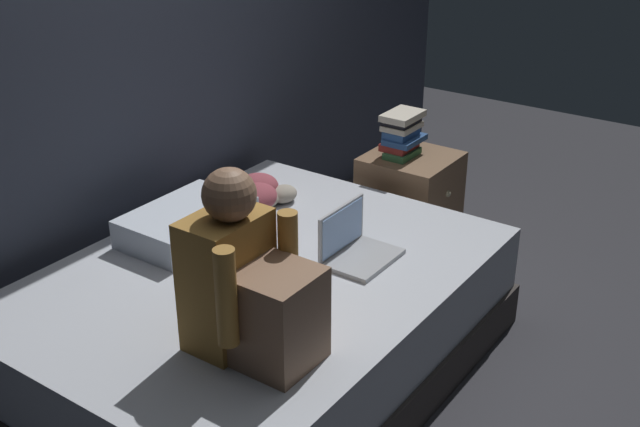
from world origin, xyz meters
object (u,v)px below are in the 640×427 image
Objects in this scene: nightstand at (409,206)px; laptop at (355,246)px; pillow at (187,222)px; book_stack at (402,133)px; clothes_pile at (259,193)px; bed at (259,322)px; person_sitting at (247,285)px.

laptop is (-0.98, -0.28, 0.26)m from nightstand.
nightstand is 1.34m from pillow.
book_stack reaches higher than clothes_pile.
clothes_pile is (-0.80, 0.38, 0.27)m from nightstand.
laptop reaches higher than nightstand.
pillow is (-1.23, 0.44, 0.27)m from nightstand.
laptop is 0.69m from clothes_pile.
bed is 3.47× the size of nightstand.
pillow is at bearing 172.94° from clothes_pile.
book_stack reaches higher than nightstand.
bed is at bearing 140.21° from laptop.
book_stack is (0.96, 0.33, 0.15)m from laptop.
nightstand is 1.80× the size of laptop.
book_stack is at bearing -22.92° from clothes_pile.
book_stack is 0.85m from clothes_pile.
bed is at bearing 36.53° from person_sitting.
bed is 0.51m from laptop.
person_sitting is 2.74× the size of book_stack.
pillow is 2.34× the size of book_stack.
clothes_pile is at bearing 37.43° from person_sitting.
laptop is at bearing -70.65° from pillow.
book_stack is (-0.02, 0.05, 0.41)m from nightstand.
pillow is at bearing 81.55° from bed.
bed is at bearing -98.45° from pillow.
clothes_pile is at bearing 74.32° from laptop.
bed is at bearing -141.81° from clothes_pile.
book_stack is 0.71× the size of clothes_pile.
nightstand is at bearing 0.63° from bed.
nightstand reaches higher than bed.
nightstand is at bearing -69.02° from book_stack.
clothes_pile is (0.50, 0.40, 0.31)m from bed.
book_stack is (1.71, 0.39, -0.05)m from person_sitting.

